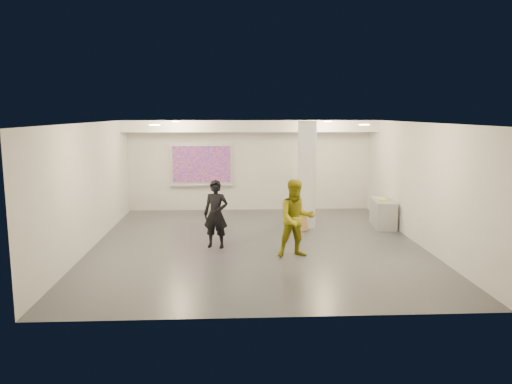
{
  "coord_description": "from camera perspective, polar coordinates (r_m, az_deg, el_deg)",
  "views": [
    {
      "loc": [
        -0.62,
        -12.02,
        3.23
      ],
      "look_at": [
        0.0,
        0.4,
        1.25
      ],
      "focal_mm": 35.0,
      "sensor_mm": 36.0,
      "label": 1
    }
  ],
  "objects": [
    {
      "name": "projection_screen",
      "position": [
        16.59,
        -6.24,
        3.1
      ],
      "size": [
        2.1,
        0.13,
        1.42
      ],
      "color": "silver",
      "rests_on": "wall_back"
    },
    {
      "name": "postit_pad",
      "position": [
        14.66,
        14.22,
        -0.85
      ],
      "size": [
        0.2,
        0.27,
        0.03
      ],
      "primitive_type": "cube",
      "rotation": [
        0.0,
        0.0,
        -0.06
      ],
      "color": "yellow",
      "rests_on": "credenza"
    },
    {
      "name": "credenza",
      "position": [
        14.76,
        14.31,
        -2.35
      ],
      "size": [
        0.68,
        1.37,
        0.77
      ],
      "primitive_type": "cube",
      "rotation": [
        0.0,
        0.0,
        -0.1
      ],
      "color": "gray",
      "rests_on": "floor"
    },
    {
      "name": "downlight_ne",
      "position": [
        14.79,
        8.21,
        7.99
      ],
      "size": [
        0.22,
        0.22,
        0.02
      ],
      "primitive_type": "cylinder",
      "color": "#FFCA8C",
      "rests_on": "ceiling"
    },
    {
      "name": "soffit_band",
      "position": [
        15.99,
        -0.64,
        7.58
      ],
      "size": [
        8.0,
        1.1,
        0.36
      ],
      "primitive_type": "cube",
      "color": "white",
      "rests_on": "ceiling"
    },
    {
      "name": "ceiling",
      "position": [
        12.04,
        0.1,
        7.95
      ],
      "size": [
        8.0,
        9.0,
        0.01
      ],
      "primitive_type": "cube",
      "color": "white",
      "rests_on": "floor"
    },
    {
      "name": "wall_right",
      "position": [
        12.99,
        18.0,
        0.95
      ],
      "size": [
        0.01,
        9.0,
        3.0
      ],
      "primitive_type": "cube",
      "color": "silver",
      "rests_on": "floor"
    },
    {
      "name": "floor",
      "position": [
        12.46,
        0.09,
        -5.97
      ],
      "size": [
        8.0,
        9.0,
        0.01
      ],
      "primitive_type": "cube",
      "color": "#3A3C42",
      "rests_on": "ground"
    },
    {
      "name": "wall_left",
      "position": [
        12.61,
        -18.38,
        0.69
      ],
      "size": [
        0.01,
        9.0,
        3.0
      ],
      "primitive_type": "cube",
      "color": "silver",
      "rests_on": "floor"
    },
    {
      "name": "wall_back",
      "position": [
        16.62,
        -0.71,
        3.07
      ],
      "size": [
        8.0,
        0.01,
        3.0
      ],
      "primitive_type": "cube",
      "color": "silver",
      "rests_on": "floor"
    },
    {
      "name": "downlight_sw",
      "position": [
        10.64,
        -11.5,
        7.52
      ],
      "size": [
        0.22,
        0.22,
        0.02
      ],
      "primitive_type": "cylinder",
      "color": "#FFCA8C",
      "rests_on": "ceiling"
    },
    {
      "name": "papers_stack",
      "position": [
        14.82,
        14.17,
        -0.75
      ],
      "size": [
        0.31,
        0.37,
        0.02
      ],
      "primitive_type": "cube",
      "rotation": [
        0.0,
        0.0,
        0.11
      ],
      "color": "silver",
      "rests_on": "credenza"
    },
    {
      "name": "downlight_se",
      "position": [
        10.9,
        12.25,
        7.53
      ],
      "size": [
        0.22,
        0.22,
        0.02
      ],
      "primitive_type": "cylinder",
      "color": "#FFCA8C",
      "rests_on": "ceiling"
    },
    {
      "name": "woman",
      "position": [
        12.03,
        -4.6,
        -2.54
      ],
      "size": [
        0.68,
        0.53,
        1.64
      ],
      "primitive_type": "imported",
      "rotation": [
        0.0,
        0.0,
        -0.26
      ],
      "color": "black",
      "rests_on": "floor"
    },
    {
      "name": "wall_front",
      "position": [
        7.74,
        1.81,
        -3.87
      ],
      "size": [
        8.0,
        0.01,
        3.0
      ],
      "primitive_type": "cube",
      "color": "silver",
      "rests_on": "floor"
    },
    {
      "name": "cardboard_front",
      "position": [
        13.77,
        4.95,
        -3.42
      ],
      "size": [
        0.52,
        0.3,
        0.53
      ],
      "primitive_type": "cube",
      "rotation": [
        -0.26,
        0.0,
        0.25
      ],
      "color": "olive",
      "rests_on": "floor"
    },
    {
      "name": "column",
      "position": [
        14.09,
        5.82,
        1.95
      ],
      "size": [
        0.52,
        0.52,
        3.0
      ],
      "primitive_type": "cylinder",
      "color": "silver",
      "rests_on": "floor"
    },
    {
      "name": "man",
      "position": [
        11.24,
        4.63,
        -3.04
      ],
      "size": [
        0.94,
        0.78,
        1.76
      ],
      "primitive_type": "imported",
      "rotation": [
        0.0,
        0.0,
        0.14
      ],
      "color": "#979015",
      "rests_on": "floor"
    },
    {
      "name": "cardboard_back",
      "position": [
        14.1,
        4.42,
        -2.92
      ],
      "size": [
        0.62,
        0.36,
        0.63
      ],
      "primitive_type": "cube",
      "rotation": [
        -0.26,
        0.0,
        0.26
      ],
      "color": "olive",
      "rests_on": "floor"
    },
    {
      "name": "downlight_nw",
      "position": [
        14.61,
        -9.15,
        7.95
      ],
      "size": [
        0.22,
        0.22,
        0.02
      ],
      "primitive_type": "cylinder",
      "color": "#FFCA8C",
      "rests_on": "ceiling"
    }
  ]
}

